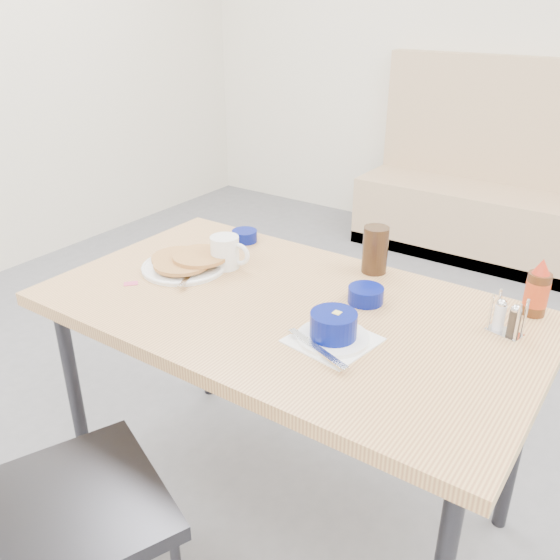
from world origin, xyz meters
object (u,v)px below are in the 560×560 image
Objects in this scene: pancake_plate at (186,263)px; grits_setting at (333,329)px; dining_table at (287,323)px; diner_chair at (22,496)px; syrup_bottle at (537,291)px; booth_bench at (512,206)px; condiment_caddy at (506,320)px; creamer_bowl at (245,236)px; butter_bowl at (366,295)px; coffee_mug at (226,252)px; amber_tumbler at (375,250)px.

pancake_plate is 0.62m from grits_setting.
diner_chair is at bearing -104.10° from dining_table.
syrup_bottle is (0.38, 0.44, 0.04)m from grits_setting.
syrup_bottle is at bearing 77.47° from diner_chair.
booth_bench is 17.79× the size of condiment_caddy.
diner_chair reaches higher than creamer_bowl.
booth_bench is 7.09× the size of pancake_plate.
coffee_mug is at bearing -175.31° from butter_bowl.
amber_tumbler is at bearing -87.39° from booth_bench.
amber_tumbler is 0.49m from syrup_bottle.
condiment_caddy is (0.96, 0.17, 0.02)m from pancake_plate.
dining_table is 1.45× the size of diner_chair.
diner_chair reaches higher than butter_bowl.
pancake_plate is 1.62× the size of syrup_bottle.
coffee_mug is 1.26× the size of condiment_caddy.
coffee_mug is 0.92m from syrup_bottle.
booth_bench is at bearing 90.00° from dining_table.
pancake_plate is 0.60m from amber_tumbler.
syrup_bottle is (0.78, 1.10, 0.27)m from diner_chair.
dining_table is 0.59m from condiment_caddy.
amber_tumbler is (0.10, 0.34, 0.14)m from dining_table.
pancake_plate is 0.29m from creamer_bowl.
condiment_caddy is (0.35, 0.29, 0.00)m from grits_setting.
creamer_bowl is 0.54× the size of syrup_bottle.
pancake_plate is at bearing -147.54° from amber_tumbler.
creamer_bowl is (0.01, 0.29, 0.00)m from pancake_plate.
amber_tumbler is at bearing 97.86° from diner_chair.
creamer_bowl is 0.95m from condiment_caddy.
condiment_caddy is at bearing 6.13° from coffee_mug.
pancake_plate is at bearing -92.61° from creamer_bowl.
syrup_bottle is (0.99, 0.32, 0.05)m from pancake_plate.
syrup_bottle reaches higher than coffee_mug.
dining_table is 8.46× the size of syrup_bottle.
butter_bowl is at bearing 90.59° from diner_chair.
creamer_bowl is at bearing -173.02° from condiment_caddy.
dining_table is at bearing -106.40° from amber_tumbler.
pancake_plate reaches higher than creamer_bowl.
syrup_bottle reaches higher than condiment_caddy.
condiment_caddy is at bearing -7.00° from creamer_bowl.
amber_tumbler is (0.51, 0.32, 0.06)m from pancake_plate.
diner_chair is 9.45× the size of butter_bowl.
dining_table is 0.38m from amber_tumbler.
amber_tumbler is 0.90× the size of syrup_bottle.
condiment_caddy reaches higher than grits_setting.
pancake_plate is 2.99× the size of creamer_bowl.
diner_chair reaches higher than condiment_caddy.
diner_chair is 1.17m from amber_tumbler.
amber_tumbler reaches higher than condiment_caddy.
dining_table is 0.34m from coffee_mug.
grits_setting is (0.20, -2.63, 0.45)m from booth_bench.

